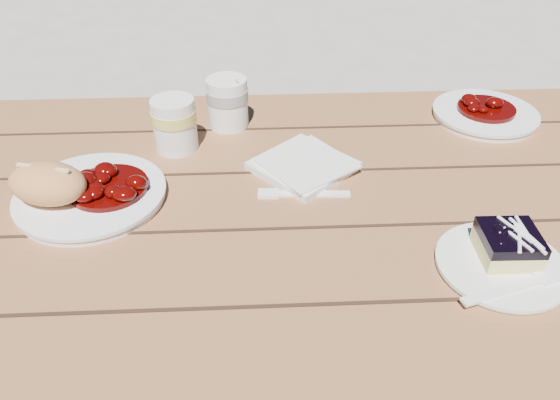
{
  "coord_description": "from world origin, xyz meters",
  "views": [
    {
      "loc": [
        -0.03,
        -0.73,
        1.28
      ],
      "look_at": [
        0.0,
        -0.09,
        0.81
      ],
      "focal_mm": 35.0,
      "sensor_mm": 36.0,
      "label": 1
    }
  ],
  "objects_px": {
    "main_plate": "(91,196)",
    "second_plate": "(485,115)",
    "dessert_plate": "(501,266)",
    "coffee_cup": "(228,103)",
    "picnic_table": "(277,269)",
    "bread_roll": "(48,183)",
    "blueberry_cake": "(508,244)",
    "second_cup": "(175,124)"
  },
  "relations": [
    {
      "from": "picnic_table",
      "to": "bread_roll",
      "type": "xyz_separation_m",
      "value": [
        -0.36,
        -0.01,
        0.21
      ]
    },
    {
      "from": "blueberry_cake",
      "to": "dessert_plate",
      "type": "bearing_deg",
      "value": -122.44
    },
    {
      "from": "bread_roll",
      "to": "blueberry_cake",
      "type": "bearing_deg",
      "value": -13.14
    },
    {
      "from": "picnic_table",
      "to": "main_plate",
      "type": "distance_m",
      "value": 0.35
    },
    {
      "from": "blueberry_cake",
      "to": "second_cup",
      "type": "relative_size",
      "value": 0.8
    },
    {
      "from": "blueberry_cake",
      "to": "second_plate",
      "type": "distance_m",
      "value": 0.45
    },
    {
      "from": "blueberry_cake",
      "to": "second_plate",
      "type": "height_order",
      "value": "blueberry_cake"
    },
    {
      "from": "coffee_cup",
      "to": "second_cup",
      "type": "height_order",
      "value": "same"
    },
    {
      "from": "picnic_table",
      "to": "main_plate",
      "type": "xyz_separation_m",
      "value": [
        -0.31,
        0.01,
        0.17
      ]
    },
    {
      "from": "bread_roll",
      "to": "second_cup",
      "type": "height_order",
      "value": "second_cup"
    },
    {
      "from": "second_plate",
      "to": "bread_roll",
      "type": "bearing_deg",
      "value": -161.23
    },
    {
      "from": "main_plate",
      "to": "second_plate",
      "type": "height_order",
      "value": "same"
    },
    {
      "from": "picnic_table",
      "to": "bread_roll",
      "type": "relative_size",
      "value": 15.65
    },
    {
      "from": "bread_roll",
      "to": "dessert_plate",
      "type": "distance_m",
      "value": 0.69
    },
    {
      "from": "dessert_plate",
      "to": "second_plate",
      "type": "distance_m",
      "value": 0.47
    },
    {
      "from": "coffee_cup",
      "to": "second_cup",
      "type": "relative_size",
      "value": 1.0
    },
    {
      "from": "picnic_table",
      "to": "coffee_cup",
      "type": "relative_size",
      "value": 20.01
    },
    {
      "from": "bread_roll",
      "to": "blueberry_cake",
      "type": "xyz_separation_m",
      "value": [
        0.68,
        -0.16,
        -0.02
      ]
    },
    {
      "from": "coffee_cup",
      "to": "second_plate",
      "type": "xyz_separation_m",
      "value": [
        0.53,
        0.0,
        -0.04
      ]
    },
    {
      "from": "main_plate",
      "to": "bread_roll",
      "type": "distance_m",
      "value": 0.07
    },
    {
      "from": "main_plate",
      "to": "coffee_cup",
      "type": "distance_m",
      "value": 0.34
    },
    {
      "from": "main_plate",
      "to": "coffee_cup",
      "type": "relative_size",
      "value": 2.4
    },
    {
      "from": "picnic_table",
      "to": "bread_roll",
      "type": "bearing_deg",
      "value": -178.54
    },
    {
      "from": "second_cup",
      "to": "coffee_cup",
      "type": "bearing_deg",
      "value": 41.86
    },
    {
      "from": "picnic_table",
      "to": "second_plate",
      "type": "xyz_separation_m",
      "value": [
        0.45,
        0.27,
        0.17
      ]
    },
    {
      "from": "bread_roll",
      "to": "coffee_cup",
      "type": "xyz_separation_m",
      "value": [
        0.28,
        0.27,
        0.0
      ]
    },
    {
      "from": "bread_roll",
      "to": "main_plate",
      "type": "bearing_deg",
      "value": 19.98
    },
    {
      "from": "coffee_cup",
      "to": "second_plate",
      "type": "height_order",
      "value": "coffee_cup"
    },
    {
      "from": "main_plate",
      "to": "second_cup",
      "type": "xyz_separation_m",
      "value": [
        0.12,
        0.16,
        0.04
      ]
    },
    {
      "from": "second_plate",
      "to": "second_cup",
      "type": "bearing_deg",
      "value": -171.81
    },
    {
      "from": "second_plate",
      "to": "picnic_table",
      "type": "bearing_deg",
      "value": -149.27
    },
    {
      "from": "dessert_plate",
      "to": "second_plate",
      "type": "bearing_deg",
      "value": 73.07
    },
    {
      "from": "main_plate",
      "to": "picnic_table",
      "type": "bearing_deg",
      "value": -2.01
    },
    {
      "from": "picnic_table",
      "to": "blueberry_cake",
      "type": "height_order",
      "value": "blueberry_cake"
    },
    {
      "from": "second_cup",
      "to": "bread_roll",
      "type": "bearing_deg",
      "value": -134.3
    },
    {
      "from": "dessert_plate",
      "to": "blueberry_cake",
      "type": "bearing_deg",
      "value": 56.31
    },
    {
      "from": "second_plate",
      "to": "second_cup",
      "type": "distance_m",
      "value": 0.64
    },
    {
      "from": "main_plate",
      "to": "blueberry_cake",
      "type": "distance_m",
      "value": 0.65
    },
    {
      "from": "coffee_cup",
      "to": "second_cup",
      "type": "xyz_separation_m",
      "value": [
        -0.1,
        -0.09,
        0.0
      ]
    },
    {
      "from": "dessert_plate",
      "to": "coffee_cup",
      "type": "relative_size",
      "value": 1.77
    },
    {
      "from": "second_cup",
      "to": "second_plate",
      "type": "bearing_deg",
      "value": 8.19
    },
    {
      "from": "main_plate",
      "to": "second_cup",
      "type": "distance_m",
      "value": 0.21
    }
  ]
}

